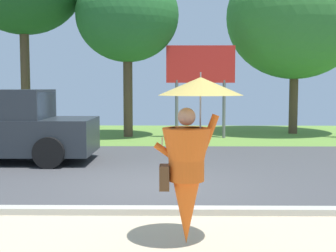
{
  "coord_description": "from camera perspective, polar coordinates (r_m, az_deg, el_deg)",
  "views": [
    {
      "loc": [
        0.39,
        -8.89,
        1.96
      ],
      "look_at": [
        0.28,
        1.0,
        1.1
      ],
      "focal_mm": 48.82,
      "sensor_mm": 36.0,
      "label": 1
    }
  ],
  "objects": [
    {
      "name": "tree_right_far",
      "position": [
        18.08,
        -5.09,
        13.56
      ],
      "size": [
        3.95,
        3.95,
        6.49
      ],
      "color": "brown",
      "rests_on": "ground_plane"
    },
    {
      "name": "monk_pedestrian",
      "position": [
        5.61,
        2.75,
        -3.66
      ],
      "size": [
        1.09,
        1.04,
        2.13
      ],
      "rotation": [
        0.0,
        0.0,
        -0.2
      ],
      "color": "#E55B19",
      "rests_on": "ground_plane"
    },
    {
      "name": "tree_center_back",
      "position": [
        19.93,
        15.63,
        13.02
      ],
      "size": [
        5.64,
        5.64,
        7.39
      ],
      "color": "brown",
      "rests_on": "ground_plane"
    },
    {
      "name": "ground_plane",
      "position": [
        12.01,
        -1.22,
        -4.66
      ],
      "size": [
        40.0,
        22.0,
        0.2
      ],
      "color": "#424244"
    },
    {
      "name": "roadside_billboard",
      "position": [
        17.42,
        4.09,
        6.88
      ],
      "size": [
        2.6,
        0.12,
        3.5
      ],
      "color": "slate",
      "rests_on": "ground_plane"
    }
  ]
}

